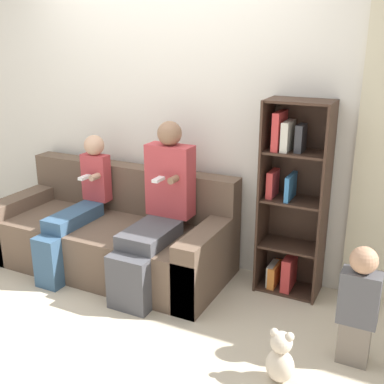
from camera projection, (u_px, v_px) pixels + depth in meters
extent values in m
plane|color=beige|center=(107.00, 303.00, 3.60)|extent=(14.00, 14.00, 0.00)
cube|color=silver|center=(169.00, 113.00, 4.04)|extent=(10.00, 0.06, 2.55)
cube|color=brown|center=(104.00, 249.00, 4.00)|extent=(2.01, 0.68, 0.41)
cube|color=brown|center=(132.00, 210.00, 4.31)|extent=(2.01, 0.18, 0.82)
cube|color=brown|center=(22.00, 224.00, 4.37)|extent=(0.19, 0.68, 0.54)
cube|color=brown|center=(203.00, 265.00, 3.60)|extent=(0.19, 0.68, 0.54)
cube|color=#47474C|center=(128.00, 284.00, 3.45)|extent=(0.32, 0.12, 0.41)
cube|color=#47474C|center=(150.00, 235.00, 3.63)|extent=(0.32, 0.49, 0.11)
cube|color=#B73D42|center=(170.00, 180.00, 3.80)|extent=(0.37, 0.17, 0.57)
sphere|color=#8C664C|center=(170.00, 133.00, 3.68)|extent=(0.19, 0.19, 0.19)
cylinder|color=#8C664C|center=(173.00, 180.00, 3.63)|extent=(0.05, 0.10, 0.05)
cube|color=white|center=(158.00, 180.00, 3.63)|extent=(0.05, 0.12, 0.02)
cube|color=#335170|center=(48.00, 263.00, 3.77)|extent=(0.21, 0.12, 0.41)
cube|color=#335170|center=(74.00, 218.00, 3.97)|extent=(0.21, 0.55, 0.11)
cube|color=#B73D42|center=(96.00, 177.00, 4.17)|extent=(0.24, 0.11, 0.41)
sphere|color=tan|center=(94.00, 145.00, 4.08)|extent=(0.17, 0.17, 0.17)
cylinder|color=tan|center=(95.00, 177.00, 4.04)|extent=(0.05, 0.10, 0.05)
cube|color=white|center=(85.00, 177.00, 4.03)|extent=(0.05, 0.12, 0.02)
cube|color=#70665B|center=(354.00, 341.00, 2.92)|extent=(0.18, 0.14, 0.27)
cube|color=#4C4C51|center=(359.00, 298.00, 2.83)|extent=(0.23, 0.14, 0.33)
sphere|color=tan|center=(364.00, 260.00, 2.75)|extent=(0.16, 0.16, 0.16)
cube|color=#3D281E|center=(264.00, 196.00, 3.65)|extent=(0.02, 0.31, 1.48)
cube|color=#3D281E|center=(325.00, 205.00, 3.46)|extent=(0.02, 0.31, 1.48)
cube|color=#3D281E|center=(299.00, 195.00, 3.68)|extent=(0.47, 0.02, 1.48)
cube|color=#3D281E|center=(287.00, 288.00, 3.79)|extent=(0.44, 0.27, 0.02)
cube|color=#3D281E|center=(290.00, 246.00, 3.67)|extent=(0.44, 0.27, 0.02)
cube|color=#3D281E|center=(293.00, 201.00, 3.56)|extent=(0.44, 0.27, 0.02)
cube|color=#3D281E|center=(297.00, 152.00, 3.44)|extent=(0.44, 0.27, 0.02)
cube|color=#3D281E|center=(301.00, 101.00, 3.33)|extent=(0.44, 0.27, 0.02)
cube|color=#333338|center=(301.00, 138.00, 3.40)|extent=(0.05, 0.15, 0.20)
cube|color=#C63838|center=(289.00, 272.00, 3.74)|extent=(0.07, 0.23, 0.27)
cube|color=#C63838|center=(273.00, 183.00, 3.59)|extent=(0.05, 0.18, 0.20)
cube|color=beige|center=(288.00, 136.00, 3.44)|extent=(0.05, 0.22, 0.21)
cube|color=#C63838|center=(279.00, 131.00, 3.46)|extent=(0.05, 0.23, 0.28)
cube|color=orange|center=(275.00, 274.00, 3.80)|extent=(0.05, 0.22, 0.17)
cube|color=teal|center=(291.00, 187.00, 3.54)|extent=(0.03, 0.23, 0.19)
cube|color=beige|center=(272.00, 274.00, 3.81)|extent=(0.05, 0.19, 0.17)
ellipsoid|color=beige|center=(280.00, 366.00, 2.76)|extent=(0.17, 0.14, 0.21)
sphere|color=beige|center=(281.00, 342.00, 2.71)|extent=(0.13, 0.13, 0.13)
sphere|color=beige|center=(274.00, 333.00, 2.71)|extent=(0.05, 0.05, 0.05)
sphere|color=beige|center=(290.00, 337.00, 2.68)|extent=(0.05, 0.05, 0.05)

